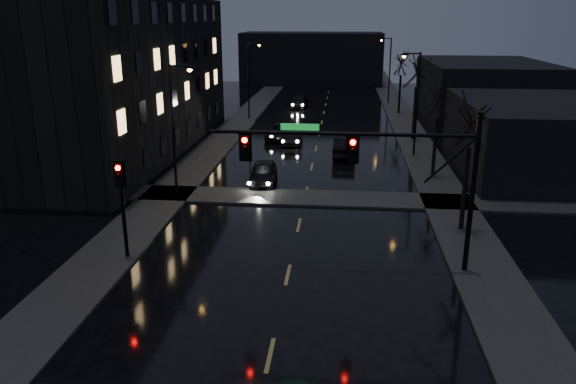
% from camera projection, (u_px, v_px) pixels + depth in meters
% --- Properties ---
extents(sidewalk_left, '(3.00, 140.00, 0.12)m').
position_uv_depth(sidewalk_left, '(223.00, 138.00, 50.50)').
color(sidewalk_left, '#2D2D2B').
rests_on(sidewalk_left, ground).
extents(sidewalk_right, '(3.00, 140.00, 0.12)m').
position_uv_depth(sidewalk_right, '(415.00, 142.00, 48.92)').
color(sidewalk_right, '#2D2D2B').
rests_on(sidewalk_right, ground).
extents(sidewalk_cross, '(40.00, 3.00, 0.12)m').
position_uv_depth(sidewalk_cross, '(305.00, 198.00, 34.05)').
color(sidewalk_cross, '#2D2D2B').
rests_on(sidewalk_cross, ground).
extents(apartment_block, '(12.00, 30.00, 12.00)m').
position_uv_depth(apartment_block, '(109.00, 76.00, 44.71)').
color(apartment_block, black).
rests_on(apartment_block, ground).
extents(commercial_right_near, '(10.00, 14.00, 5.00)m').
position_uv_depth(commercial_right_near, '(535.00, 138.00, 38.99)').
color(commercial_right_near, black).
rests_on(commercial_right_near, ground).
extents(commercial_right_far, '(12.00, 18.00, 6.00)m').
position_uv_depth(commercial_right_far, '(484.00, 90.00, 59.57)').
color(commercial_right_far, black).
rests_on(commercial_right_far, ground).
extents(far_block, '(22.00, 10.00, 8.00)m').
position_uv_depth(far_block, '(312.00, 58.00, 89.59)').
color(far_block, black).
rests_on(far_block, ground).
extents(signal_mast, '(11.11, 0.41, 7.00)m').
position_uv_depth(signal_mast, '(383.00, 161.00, 23.23)').
color(signal_mast, black).
rests_on(signal_mast, ground).
extents(signal_pole_left, '(0.35, 0.41, 4.53)m').
position_uv_depth(signal_pole_left, '(122.00, 196.00, 24.84)').
color(signal_pole_left, black).
rests_on(signal_pole_left, ground).
extents(tree_near, '(3.52, 3.52, 8.08)m').
position_uv_depth(tree_near, '(472.00, 111.00, 27.14)').
color(tree_near, black).
rests_on(tree_near, ground).
extents(tree_mid_a, '(3.30, 3.30, 7.58)m').
position_uv_depth(tree_mid_a, '(439.00, 92.00, 36.75)').
color(tree_mid_a, black).
rests_on(tree_mid_a, ground).
extents(tree_mid_b, '(3.74, 3.74, 8.59)m').
position_uv_depth(tree_mid_b, '(418.00, 64.00, 47.90)').
color(tree_mid_b, black).
rests_on(tree_mid_b, ground).
extents(tree_far, '(3.43, 3.43, 7.88)m').
position_uv_depth(tree_far, '(402.00, 59.00, 61.34)').
color(tree_far, black).
rests_on(tree_far, ground).
extents(streetlight_l_near, '(1.53, 0.28, 8.00)m').
position_uv_depth(streetlight_l_near, '(176.00, 120.00, 32.86)').
color(streetlight_l_near, black).
rests_on(streetlight_l_near, ground).
extents(streetlight_l_far, '(1.53, 0.28, 8.00)m').
position_uv_depth(streetlight_l_far, '(250.00, 74.00, 58.48)').
color(streetlight_l_far, black).
rests_on(streetlight_l_far, ground).
extents(streetlight_r_mid, '(1.53, 0.28, 8.00)m').
position_uv_depth(streetlight_r_mid, '(415.00, 96.00, 42.83)').
color(streetlight_r_mid, black).
rests_on(streetlight_r_mid, ground).
extents(streetlight_r_far, '(1.53, 0.28, 8.00)m').
position_uv_depth(streetlight_r_far, '(388.00, 65.00, 69.40)').
color(streetlight_r_far, black).
rests_on(streetlight_r_far, ground).
extents(oncoming_car_a, '(2.06, 4.45, 1.48)m').
position_uv_depth(oncoming_car_a, '(263.00, 173.00, 36.93)').
color(oncoming_car_a, black).
rests_on(oncoming_car_a, ground).
extents(oncoming_car_b, '(1.65, 4.56, 1.49)m').
position_uv_depth(oncoming_car_b, '(293.00, 135.00, 48.49)').
color(oncoming_car_b, black).
rests_on(oncoming_car_b, ground).
extents(oncoming_car_c, '(2.79, 5.16, 1.37)m').
position_uv_depth(oncoming_car_c, '(281.00, 131.00, 50.22)').
color(oncoming_car_c, black).
rests_on(oncoming_car_c, ground).
extents(oncoming_car_d, '(2.35, 4.80, 1.34)m').
position_uv_depth(oncoming_car_d, '(299.00, 102.00, 67.37)').
color(oncoming_car_d, black).
rests_on(oncoming_car_d, ground).
extents(lead_car, '(1.91, 4.87, 1.58)m').
position_uv_depth(lead_car, '(345.00, 147.00, 43.88)').
color(lead_car, black).
rests_on(lead_car, ground).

